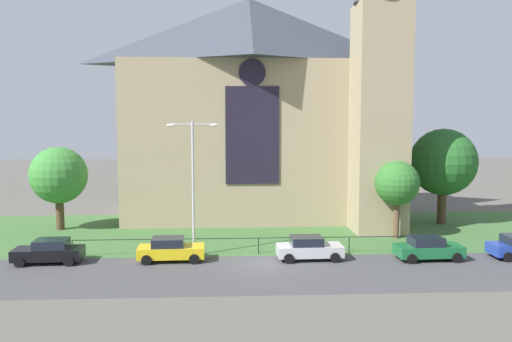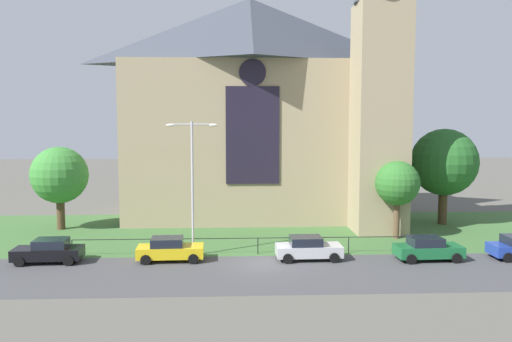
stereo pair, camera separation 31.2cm
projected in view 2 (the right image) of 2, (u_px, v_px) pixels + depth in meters
ground at (256, 231)px, 43.42m from camera, size 160.00×160.00×0.00m
road_asphalt at (265, 273)px, 31.49m from camera, size 120.00×8.00×0.01m
grass_verge at (257, 236)px, 41.43m from camera, size 120.00×20.00×0.01m
church_building at (259, 105)px, 49.17m from camera, size 23.20×16.20×26.00m
iron_railing at (258, 240)px, 35.86m from camera, size 24.63×0.07×1.13m
tree_left_far at (59, 175)px, 43.70m from camera, size 4.62×4.62×6.80m
tree_right_far at (444, 163)px, 45.85m from camera, size 5.71×5.71×8.22m
tree_right_near at (397, 184)px, 40.33m from camera, size 3.35×3.35×5.90m
streetlamp_near at (192, 172)px, 35.11m from camera, size 3.37×0.26×8.89m
parked_car_black at (49, 251)px, 33.79m from camera, size 4.26×2.14×1.51m
parked_car_yellow at (170, 249)px, 34.22m from camera, size 4.26×2.13×1.51m
parked_car_silver at (308, 248)px, 34.51m from camera, size 4.24×2.11×1.51m
parked_car_green at (428, 249)px, 34.40m from camera, size 4.27×2.17×1.51m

